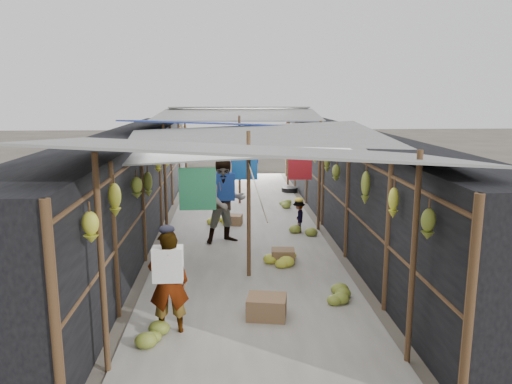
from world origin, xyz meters
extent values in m
plane|color=#6B6356|center=(0.00, 0.00, 0.00)|extent=(80.00, 80.00, 0.00)
cube|color=#9E998E|center=(0.00, 6.50, 0.01)|extent=(3.60, 16.00, 0.02)
cube|color=black|center=(-2.70, 6.50, 1.15)|extent=(1.40, 15.00, 2.30)
cube|color=black|center=(2.70, 6.50, 1.15)|extent=(1.40, 15.00, 2.30)
cube|color=brown|center=(0.69, 3.72, 0.13)|extent=(0.47, 0.39, 0.27)
cube|color=brown|center=(0.18, 1.30, 0.17)|extent=(0.63, 0.54, 0.34)
cube|color=brown|center=(-0.22, 6.55, 0.13)|extent=(0.48, 0.42, 0.27)
cylinder|color=black|center=(1.70, 10.69, 0.08)|extent=(0.54, 0.54, 0.16)
imported|color=white|center=(-1.17, 0.94, 0.73)|extent=(0.57, 0.40, 1.46)
imported|color=#1F4C9C|center=(-0.41, 5.11, 0.92)|extent=(1.08, 0.96, 1.85)
imported|color=#524E47|center=(1.29, 5.79, 0.39)|extent=(0.34, 0.53, 0.78)
cylinder|color=brown|center=(-1.80, 0.00, 1.30)|extent=(0.07, 0.07, 2.60)
cylinder|color=brown|center=(1.80, 0.00, 1.30)|extent=(0.07, 0.07, 2.60)
cylinder|color=brown|center=(0.00, 3.00, 1.30)|extent=(0.07, 0.07, 2.60)
cylinder|color=brown|center=(-1.80, 6.00, 1.30)|extent=(0.07, 0.07, 2.60)
cylinder|color=brown|center=(1.80, 6.00, 1.30)|extent=(0.07, 0.07, 2.60)
cylinder|color=brown|center=(0.00, 9.00, 1.30)|extent=(0.07, 0.07, 2.60)
cylinder|color=brown|center=(-1.80, 12.00, 1.30)|extent=(0.07, 0.07, 2.60)
cylinder|color=brown|center=(1.80, 12.00, 1.30)|extent=(0.07, 0.07, 2.60)
cube|color=gray|center=(0.00, 1.00, 2.50)|extent=(5.21, 3.19, 0.52)
cube|color=gray|center=(0.20, 4.20, 2.35)|extent=(5.23, 3.73, 0.50)
cube|color=navy|center=(-0.10, 7.50, 2.45)|extent=(5.40, 3.60, 0.41)
cube|color=gray|center=(0.00, 10.80, 2.55)|extent=(5.37, 3.66, 0.27)
cube|color=gray|center=(0.10, 13.20, 2.65)|extent=(5.00, 1.99, 0.24)
cylinder|color=brown|center=(-2.00, 6.50, 2.05)|extent=(0.06, 15.00, 0.06)
cylinder|color=brown|center=(2.00, 6.50, 2.05)|extent=(0.06, 15.00, 0.06)
cylinder|color=gray|center=(0.00, 6.50, 2.05)|extent=(0.02, 15.00, 0.02)
cube|color=#1A58AC|center=(0.01, 5.12, 1.72)|extent=(0.55, 0.03, 0.65)
cube|color=maroon|center=(1.15, 4.76, 1.75)|extent=(0.50, 0.03, 0.60)
cube|color=#1A19A3|center=(0.09, 7.32, 1.75)|extent=(0.70, 0.03, 0.60)
cube|color=#246C45|center=(-0.85, 2.52, 1.70)|extent=(0.60, 0.03, 0.70)
cube|color=#212497|center=(-0.79, 11.29, 1.75)|extent=(0.65, 0.03, 0.60)
ellipsoid|color=gold|center=(-1.88, -0.05, 1.77)|extent=(0.19, 0.16, 0.36)
ellipsoid|color=gold|center=(-1.88, 1.18, 1.82)|extent=(0.18, 0.15, 0.47)
ellipsoid|color=olive|center=(-1.88, 2.82, 1.68)|extent=(0.19, 0.16, 0.38)
ellipsoid|color=olive|center=(-1.88, 4.00, 1.51)|extent=(0.17, 0.14, 0.50)
ellipsoid|color=gold|center=(-1.88, 5.48, 1.70)|extent=(0.16, 0.14, 0.38)
ellipsoid|color=gold|center=(-1.88, 6.91, 1.59)|extent=(0.20, 0.17, 0.35)
ellipsoid|color=olive|center=(-1.88, 8.67, 1.66)|extent=(0.17, 0.15, 0.39)
ellipsoid|color=olive|center=(-1.88, 9.94, 1.68)|extent=(0.17, 0.15, 0.44)
ellipsoid|color=olive|center=(-1.88, 11.71, 1.83)|extent=(0.16, 0.14, 0.43)
ellipsoid|color=olive|center=(-1.88, 13.08, 1.75)|extent=(0.14, 0.12, 0.59)
ellipsoid|color=olive|center=(1.88, -0.16, 1.78)|extent=(0.17, 0.14, 0.36)
ellipsoid|color=gold|center=(1.88, 1.02, 1.77)|extent=(0.14, 0.12, 0.43)
ellipsoid|color=olive|center=(1.88, 2.39, 1.71)|extent=(0.15, 0.13, 0.56)
ellipsoid|color=olive|center=(1.88, 4.59, 1.61)|extent=(0.17, 0.15, 0.36)
ellipsoid|color=olive|center=(1.88, 5.54, 1.71)|extent=(0.15, 0.13, 0.49)
ellipsoid|color=gold|center=(1.88, 7.09, 1.69)|extent=(0.17, 0.15, 0.45)
ellipsoid|color=olive|center=(1.88, 8.80, 1.55)|extent=(0.18, 0.15, 0.57)
ellipsoid|color=olive|center=(1.88, 9.99, 1.48)|extent=(0.17, 0.15, 0.56)
ellipsoid|color=gold|center=(1.88, 11.44, 1.68)|extent=(0.17, 0.14, 0.51)
ellipsoid|color=olive|center=(1.88, 13.41, 1.66)|extent=(0.16, 0.13, 0.60)
ellipsoid|color=gold|center=(-1.50, 11.46, 0.14)|extent=(0.57, 0.49, 0.29)
ellipsoid|color=olive|center=(-1.55, 0.75, 0.12)|extent=(0.50, 0.42, 0.25)
ellipsoid|color=olive|center=(1.35, 1.78, 0.17)|extent=(0.70, 0.59, 0.35)
ellipsoid|color=gold|center=(-1.12, 8.65, 0.16)|extent=(0.63, 0.54, 0.31)
ellipsoid|color=gold|center=(0.69, 3.65, 0.14)|extent=(0.56, 0.48, 0.28)
ellipsoid|color=gold|center=(-1.41, 4.60, 0.15)|extent=(0.60, 0.51, 0.30)
ellipsoid|color=gold|center=(-0.47, 6.74, 0.15)|extent=(0.59, 0.50, 0.30)
ellipsoid|color=olive|center=(1.12, 8.55, 0.16)|extent=(0.63, 0.53, 0.31)
ellipsoid|color=olive|center=(1.39, 5.65, 0.15)|extent=(0.60, 0.51, 0.30)
camera|label=1|loc=(-0.37, -5.46, 3.22)|focal=35.00mm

